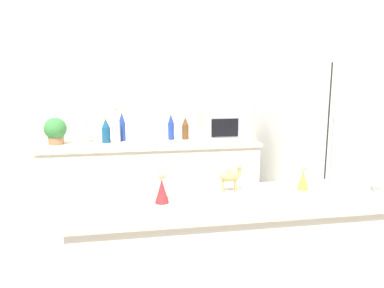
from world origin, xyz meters
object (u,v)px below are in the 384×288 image
Objects in this scene: paper_towel_roll at (82,131)px; wise_man_figurine_crimson at (303,178)px; back_bottle_1 at (171,127)px; back_bottle_3 at (106,131)px; back_bottle_0 at (122,127)px; microwave at (224,125)px; camel_figurine at (230,176)px; refrigerator at (308,144)px; back_bottle_4 at (116,127)px; wise_man_figurine_blue at (162,189)px; potted_plant at (55,130)px; back_bottle_2 at (185,128)px.

paper_towel_roll is 2.28m from wise_man_figurine_crimson.
paper_towel_roll is at bearing -177.26° from back_bottle_1.
back_bottle_3 reaches higher than paper_towel_roll.
back_bottle_1 is at bearing -1.60° from back_bottle_0.
wise_man_figurine_crimson is (-0.06, -1.84, -0.04)m from microwave.
refrigerator is at bearing 52.32° from camel_figurine.
camel_figurine is at bearing -70.86° from back_bottle_4.
microwave is (-0.87, 0.10, 0.20)m from refrigerator.
back_bottle_0 is 0.48m from back_bottle_1.
back_bottle_3 is 1.94m from wise_man_figurine_blue.
wise_man_figurine_crimson is (0.96, -1.91, -0.04)m from back_bottle_0.
potted_plant is 0.55m from back_bottle_4.
refrigerator is at bearing -1.70° from potted_plant.
refrigerator is at bearing 61.93° from wise_man_figurine_crimson.
wise_man_figurine_blue is (-0.43, -1.97, -0.00)m from back_bottle_2.
potted_plant reaches higher than wise_man_figurine_blue.
camel_figurine is at bearing -103.95° from microwave.
potted_plant is 2.14m from camel_figurine.
refrigerator reaches higher than potted_plant.
potted_plant is (-2.50, 0.07, 0.20)m from refrigerator.
microwave reaches higher than back_bottle_3.
back_bottle_3 is at bearing 177.66° from refrigerator.
paper_towel_roll reaches higher than camel_figurine.
potted_plant is 0.87× the size of back_bottle_0.
back_bottle_3 is at bearing -178.11° from back_bottle_4.
back_bottle_0 is at bearing 27.54° from back_bottle_3.
back_bottle_0 reaches higher than potted_plant.
back_bottle_3 reaches higher than back_bottle_2.
paper_towel_roll is at bearing 173.65° from back_bottle_3.
potted_plant is at bearing -171.73° from paper_towel_roll.
back_bottle_4 is 1.90m from camel_figurine.
refrigerator is at bearing 47.13° from wise_man_figurine_blue.
refrigerator is 2.17m from camel_figurine.
back_bottle_1 is at bearing 104.23° from wise_man_figurine_crimson.
wise_man_figurine_blue is (0.81, -1.90, -0.02)m from potted_plant.
back_bottle_3 is at bearing 111.85° from camel_figurine.
back_bottle_2 is (1.23, 0.07, -0.02)m from potted_plant.
back_bottle_3 is (-0.63, -0.07, -0.02)m from back_bottle_1.
microwave is at bearing 0.62° from back_bottle_3.
wise_man_figurine_crimson is (0.76, 0.08, -0.01)m from wise_man_figurine_blue.
wise_man_figurine_blue is (-0.37, -0.11, -0.02)m from camel_figurine.
back_bottle_0 is 0.10m from back_bottle_4.
microwave is 1.17m from back_bottle_3.
back_bottle_4 is (0.32, -0.02, 0.04)m from paper_towel_roll.
back_bottle_3 is 1.48× the size of wise_man_figurine_blue.
back_bottle_3 is at bearing 1.18° from potted_plant.
back_bottle_2 is at bearing 2.00° from paper_towel_roll.
back_bottle_3 reaches higher than wise_man_figurine_blue.
back_bottle_4 is 2.20× the size of camel_figurine.
refrigerator is 1.43m from back_bottle_1.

